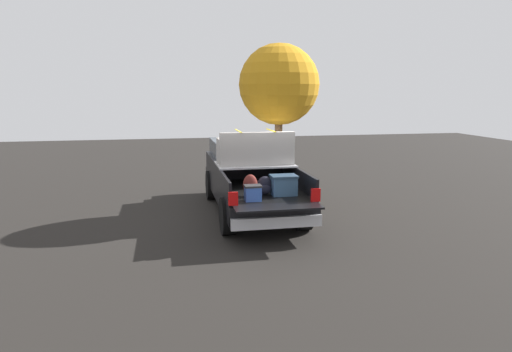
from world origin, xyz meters
TOP-DOWN VIEW (x-y plane):
  - ground_plane at (0.00, 0.00)m, footprint 40.00×40.00m
  - pickup_truck at (0.35, -0.00)m, footprint 6.05×2.06m
  - tree_background at (0.41, -0.82)m, footprint 2.14×2.14m
  - trash_can at (2.90, -0.96)m, footprint 0.60×0.60m

SIDE VIEW (x-z plane):
  - ground_plane at x=0.00m, z-range 0.00..0.00m
  - trash_can at x=2.90m, z-range 0.01..0.99m
  - pickup_truck at x=0.35m, z-range -0.16..2.07m
  - tree_background at x=0.41m, z-range 1.12..5.55m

